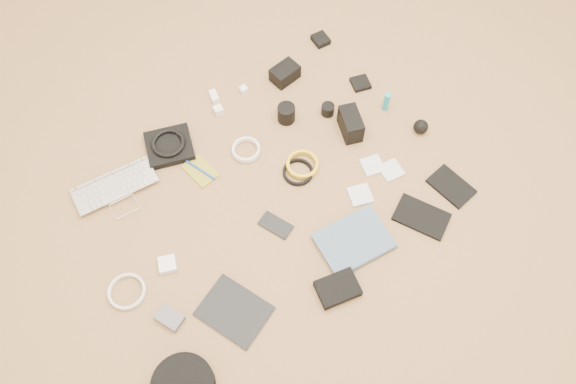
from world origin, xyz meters
TOP-DOWN VIEW (x-y plane):
  - laptop at (-0.47, 0.34)m, footprint 0.35×0.26m
  - headphone_pouch at (-0.20, 0.41)m, footprint 0.23×0.22m
  - headphones at (-0.20, 0.41)m, footprint 0.18×0.18m
  - charger_a at (0.08, 0.53)m, footprint 0.03×0.03m
  - charger_b at (0.07, 0.50)m, footprint 0.03×0.03m
  - charger_c at (0.20, 0.47)m, footprint 0.03×0.03m
  - charger_d at (0.05, 0.44)m, footprint 0.04×0.04m
  - dslr_camera at (0.38, 0.41)m, footprint 0.12×0.09m
  - lens_pouch at (0.63, 0.48)m, footprint 0.07×0.08m
  - notebook_olive at (-0.16, 0.25)m, footprint 0.10×0.14m
  - pen_blue at (-0.16, 0.25)m, footprint 0.05×0.14m
  - cable_white_a at (0.03, 0.22)m, footprint 0.12×0.12m
  - lens_a at (0.25, 0.24)m, footprint 0.08×0.08m
  - lens_b at (0.40, 0.16)m, footprint 0.06×0.06m
  - card_reader at (0.61, 0.19)m, footprint 0.09×0.09m
  - power_brick at (-0.47, -0.00)m, footprint 0.08×0.08m
  - cable_white_b at (-0.64, 0.00)m, footprint 0.15×0.15m
  - cable_black at (0.13, 0.01)m, footprint 0.15×0.15m
  - cable_yellow at (0.16, 0.03)m, footprint 0.14×0.14m
  - flash at (0.41, 0.04)m, footprint 0.12×0.15m
  - lens_cleaner at (0.60, 0.03)m, footprint 0.03×0.03m
  - battery_charger at (-0.57, -0.17)m, footprint 0.09×0.11m
  - tablet at (-0.38, -0.28)m, footprint 0.24×0.27m
  - phone at (-0.08, -0.11)m, footprint 0.10×0.14m
  - filter_case_left at (0.25, -0.21)m, footprint 0.11×0.11m
  - filter_case_mid at (0.38, -0.14)m, footprint 0.10×0.10m
  - filter_case_right at (0.42, -0.20)m, footprint 0.09×0.09m
  - air_blower at (0.64, -0.13)m, footprint 0.07×0.07m
  - drive_case at (-0.06, -0.44)m, footprint 0.16×0.14m
  - paperback at (0.09, -0.43)m, footprint 0.28×0.23m
  - notebook_black_a at (0.37, -0.42)m, footprint 0.19×0.23m
  - notebook_black_b at (0.55, -0.39)m, footprint 0.12×0.17m

SIDE VIEW (x-z plane):
  - notebook_olive at x=-0.16m, z-range 0.00..0.01m
  - phone at x=-0.08m, z-range 0.00..0.01m
  - tablet at x=-0.38m, z-range 0.00..0.01m
  - cable_black at x=0.13m, z-range 0.00..0.01m
  - filter_case_mid at x=0.38m, z-range 0.00..0.01m
  - cable_white_b at x=-0.64m, z-range 0.00..0.01m
  - filter_case_right at x=0.42m, z-range 0.00..0.01m
  - filter_case_left at x=0.25m, z-range 0.00..0.01m
  - cable_white_a at x=0.03m, z-range 0.00..0.01m
  - notebook_black_b at x=0.55m, z-range 0.00..0.01m
  - notebook_black_a at x=0.37m, z-range 0.00..0.01m
  - cable_yellow at x=0.16m, z-range 0.00..0.01m
  - card_reader at x=0.61m, z-range 0.00..0.02m
  - pen_blue at x=-0.16m, z-range 0.01..0.02m
  - laptop at x=-0.47m, z-range 0.00..0.02m
  - paperback at x=0.09m, z-range 0.00..0.03m
  - battery_charger at x=-0.57m, z-range 0.00..0.03m
  - lens_pouch at x=0.63m, z-range 0.00..0.03m
  - power_brick at x=-0.47m, z-range 0.00..0.03m
  - charger_a at x=0.08m, z-range 0.00..0.03m
  - charger_b at x=0.07m, z-range 0.00..0.03m
  - charger_c at x=0.20m, z-range 0.00..0.03m
  - headphone_pouch at x=-0.20m, z-range 0.00..0.03m
  - charger_d at x=0.05m, z-range 0.00..0.03m
  - drive_case at x=-0.06m, z-range 0.00..0.04m
  - lens_b at x=0.40m, z-range 0.00..0.05m
  - air_blower at x=0.64m, z-range 0.00..0.06m
  - dslr_camera at x=0.38m, z-range 0.00..0.07m
  - lens_a at x=0.25m, z-range 0.00..0.08m
  - headphones at x=-0.20m, z-range 0.03..0.05m
  - lens_cleaner at x=0.60m, z-range 0.00..0.09m
  - flash at x=0.41m, z-range 0.00..0.10m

